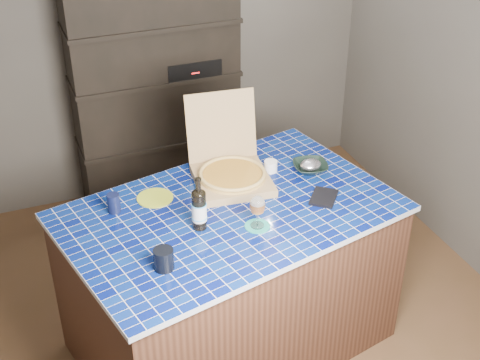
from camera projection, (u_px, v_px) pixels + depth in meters
name	position (u px, v px, depth m)	size (l,w,h in m)	color
room	(228.00, 145.00, 3.56)	(3.50, 3.50, 3.50)	brown
shelving_unit	(156.00, 94.00, 4.95)	(1.20, 0.41, 1.80)	black
kitchen_island	(230.00, 279.00, 3.81)	(1.94, 1.46, 0.96)	#4E2D1E
pizza_box	(231.00, 172.00, 3.77)	(0.46, 0.54, 0.45)	tan
mead_bottle	(199.00, 209.00, 3.36)	(0.08, 0.08, 0.30)	black
teal_trivet	(257.00, 226.00, 3.43)	(0.13, 0.13, 0.01)	teal
wine_glass	(258.00, 206.00, 3.36)	(0.08, 0.08, 0.18)	white
tumbler	(164.00, 259.00, 3.12)	(0.10, 0.10, 0.11)	black
dvd_case	(324.00, 197.00, 3.65)	(0.13, 0.18, 0.01)	black
bowl	(310.00, 167.00, 3.89)	(0.20, 0.20, 0.05)	black
foil_contents	(311.00, 165.00, 3.88)	(0.13, 0.11, 0.06)	silver
white_jar	(271.00, 166.00, 3.88)	(0.08, 0.08, 0.07)	white
navy_cup	(114.00, 203.00, 3.52)	(0.07, 0.07, 0.11)	black
green_trivet	(155.00, 198.00, 3.65)	(0.20, 0.20, 0.01)	#A4B526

